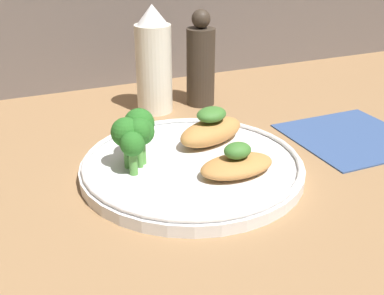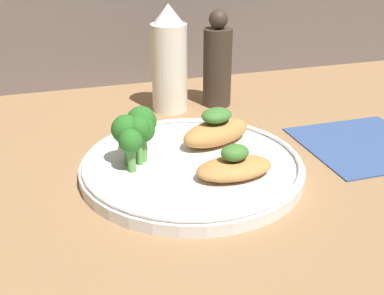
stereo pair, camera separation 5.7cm
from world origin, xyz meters
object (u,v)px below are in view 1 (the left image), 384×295
Objects in this scene: plate at (192,166)px; broccoli_bunch at (134,133)px; sauce_bottle at (154,62)px; pepper_grinder at (201,63)px.

plate is 4.02× the size of broccoli_bunch.
sauce_bottle is 8.04cm from pepper_grinder.
plate is 8.01cm from broccoli_bunch.
pepper_grinder is (7.97, 0.00, -1.04)cm from sauce_bottle.
sauce_bottle reaches higher than pepper_grinder.
plate is 25.12cm from pepper_grinder.
broccoli_bunch reaches higher than plate.
pepper_grinder is at bearing 0.00° from sauce_bottle.
pepper_grinder reaches higher than plate.
broccoli_bunch is at bearing -115.63° from sauce_bottle.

